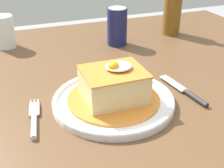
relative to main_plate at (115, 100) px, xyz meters
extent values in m
cube|color=brown|center=(0.00, 0.13, -0.03)|extent=(1.41, 0.98, 0.04)
cylinder|color=brown|center=(0.62, 0.54, -0.40)|extent=(0.07, 0.07, 0.70)
cylinder|color=white|center=(0.00, 0.00, 0.00)|extent=(0.28, 0.28, 0.01)
torus|color=white|center=(0.00, 0.00, 0.00)|extent=(0.28, 0.28, 0.01)
cylinder|color=orange|center=(0.00, 0.00, 0.00)|extent=(0.21, 0.21, 0.01)
cube|color=#E5C684|center=(0.00, 0.00, 0.04)|extent=(0.13, 0.11, 0.06)
cube|color=orange|center=(0.00, 0.00, 0.07)|extent=(0.14, 0.11, 0.00)
ellipsoid|color=white|center=(0.01, 0.01, 0.08)|extent=(0.06, 0.05, 0.01)
sphere|color=yellow|center=(0.00, 0.00, 0.08)|extent=(0.02, 0.02, 0.02)
cylinder|color=silver|center=(-0.19, -0.03, 0.00)|extent=(0.02, 0.08, 0.01)
cube|color=silver|center=(-0.18, 0.03, 0.00)|extent=(0.03, 0.05, 0.00)
cylinder|color=silver|center=(-0.17, 0.05, 0.00)|extent=(0.01, 0.03, 0.00)
cylinder|color=silver|center=(-0.17, 0.05, 0.00)|extent=(0.01, 0.03, 0.00)
cylinder|color=silver|center=(-0.18, 0.06, 0.00)|extent=(0.01, 0.03, 0.00)
cylinder|color=#262628|center=(0.18, -0.05, 0.00)|extent=(0.02, 0.08, 0.01)
cube|color=silver|center=(0.17, 0.03, 0.00)|extent=(0.03, 0.09, 0.00)
cylinder|color=#191E51|center=(0.14, 0.35, 0.05)|extent=(0.07, 0.07, 0.12)
cylinder|color=silver|center=(0.14, 0.35, 0.11)|extent=(0.06, 0.06, 0.00)
cylinder|color=brown|center=(0.37, 0.38, 0.07)|extent=(0.06, 0.06, 0.15)
cylinder|color=gold|center=(-0.21, 0.45, 0.02)|extent=(0.06, 0.06, 0.06)
cylinder|color=silver|center=(-0.21, 0.45, 0.04)|extent=(0.07, 0.07, 0.10)
camera|label=1|loc=(-0.21, -0.54, 0.35)|focal=47.50mm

